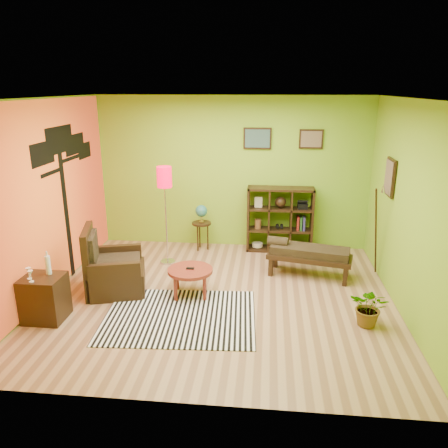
# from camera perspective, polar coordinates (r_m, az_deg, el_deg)

# --- Properties ---
(ground) EXTENTS (5.00, 5.00, 0.00)m
(ground) POSITION_cam_1_polar(r_m,az_deg,el_deg) (6.46, -0.67, -9.56)
(ground) COLOR tan
(ground) RESTS_ON ground
(room_shell) EXTENTS (5.04, 4.54, 2.82)m
(room_shell) POSITION_cam_1_polar(r_m,az_deg,el_deg) (5.89, -1.62, 6.34)
(room_shell) COLOR #7DB225
(room_shell) RESTS_ON ground
(zebra_rug) EXTENTS (2.09, 1.65, 0.01)m
(zebra_rug) POSITION_cam_1_polar(r_m,az_deg,el_deg) (6.00, -5.78, -11.89)
(zebra_rug) COLOR white
(zebra_rug) RESTS_ON ground
(coffee_table) EXTENTS (0.66, 0.66, 0.42)m
(coffee_table) POSITION_cam_1_polar(r_m,az_deg,el_deg) (6.42, -4.43, -6.34)
(coffee_table) COLOR maroon
(coffee_table) RESTS_ON ground
(armchair) EXTENTS (1.01, 1.00, 1.00)m
(armchair) POSITION_cam_1_polar(r_m,az_deg,el_deg) (6.75, -14.43, -6.07)
(armchair) COLOR black
(armchair) RESTS_ON ground
(side_cabinet) EXTENTS (0.51, 0.46, 0.92)m
(side_cabinet) POSITION_cam_1_polar(r_m,az_deg,el_deg) (6.24, -22.39, -8.88)
(side_cabinet) COLOR black
(side_cabinet) RESTS_ON ground
(floor_lamp) EXTENTS (0.25, 0.25, 1.69)m
(floor_lamp) POSITION_cam_1_polar(r_m,az_deg,el_deg) (7.31, -7.76, 4.96)
(floor_lamp) COLOR silver
(floor_lamp) RESTS_ON ground
(globe_table) EXTENTS (0.35, 0.35, 0.86)m
(globe_table) POSITION_cam_1_polar(r_m,az_deg,el_deg) (8.07, -2.97, 1.04)
(globe_table) COLOR black
(globe_table) RESTS_ON ground
(cube_shelf) EXTENTS (1.20, 0.35, 1.20)m
(cube_shelf) POSITION_cam_1_polar(r_m,az_deg,el_deg) (8.09, 7.40, 0.58)
(cube_shelf) COLOR black
(cube_shelf) RESTS_ON ground
(bench) EXTENTS (1.39, 0.75, 0.61)m
(bench) POSITION_cam_1_polar(r_m,az_deg,el_deg) (7.13, 10.81, -3.75)
(bench) COLOR black
(bench) RESTS_ON ground
(potted_plant) EXTENTS (0.64, 0.67, 0.41)m
(potted_plant) POSITION_cam_1_polar(r_m,az_deg,el_deg) (5.97, 18.46, -10.74)
(potted_plant) COLOR #26661E
(potted_plant) RESTS_ON ground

